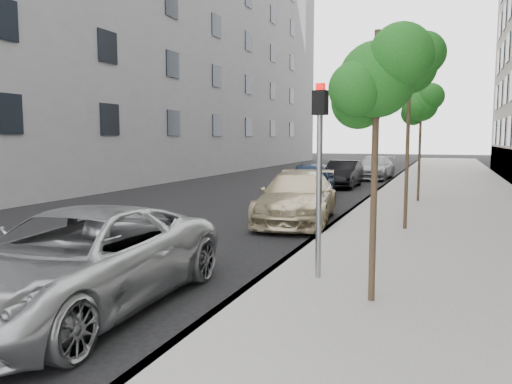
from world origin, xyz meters
The scene contains 12 objects.
ground centered at (0.00, 0.00, 0.00)m, with size 160.00×160.00×0.00m, color black.
sidewalk centered at (4.30, 24.00, 0.07)m, with size 6.40×72.00×0.14m, color gray.
curb centered at (1.18, 24.00, 0.07)m, with size 0.15×72.00×0.14m, color #9E9B93.
tree_near centered at (3.23, 1.50, 3.45)m, with size 1.51×1.31×4.06m.
tree_mid centered at (3.23, 8.00, 4.48)m, with size 1.74×1.54×5.20m.
tree_far centered at (3.23, 14.50, 3.88)m, with size 1.64×1.44×4.55m.
signal_pole centered at (2.13, 2.47, 2.25)m, with size 0.27×0.22×3.40m.
minivan centered at (-0.95, -0.13, 0.76)m, with size 2.53×5.49×1.53m, color #A7AAAC.
suv centered at (-0.10, 8.81, 0.77)m, with size 2.16×5.30×1.54m, color #C3B38B.
sedan_blue centered at (-1.15, 14.44, 0.81)m, with size 1.91×4.75×1.62m, color #0F1C34.
sedan_black centered at (-0.91, 20.34, 0.71)m, with size 1.50×4.31×1.42m, color black.
sedan_rear centered at (-0.10, 26.34, 0.73)m, with size 2.04×5.03×1.46m, color gray.
Camera 1 is at (4.19, -6.03, 2.60)m, focal length 35.00 mm.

